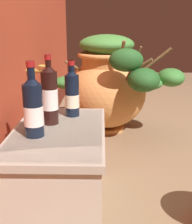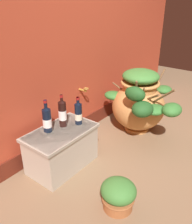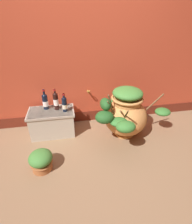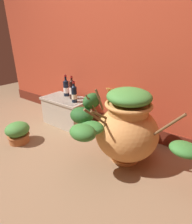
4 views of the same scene
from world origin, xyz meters
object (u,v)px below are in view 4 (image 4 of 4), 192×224
at_px(terracotta_urn, 125,127).
at_px(potted_shrub, 18,132).
at_px(wine_bottle_right, 74,93).
at_px(wine_bottle_middle, 66,87).
at_px(wine_bottle_left, 72,89).

distance_m(terracotta_urn, potted_shrub, 1.29).
xyz_separation_m(terracotta_urn, potted_shrub, (-1.17, -0.47, -0.24)).
relative_size(wine_bottle_right, potted_shrub, 0.98).
bearing_deg(terracotta_urn, wine_bottle_middle, 163.75).
bearing_deg(wine_bottle_middle, terracotta_urn, -16.25).
bearing_deg(wine_bottle_middle, wine_bottle_left, -14.29).
bearing_deg(wine_bottle_left, terracotta_urn, -16.56).
relative_size(wine_bottle_middle, wine_bottle_right, 1.11).
xyz_separation_m(wine_bottle_middle, potted_shrub, (-0.04, -0.80, -0.38)).
bearing_deg(wine_bottle_right, wine_bottle_middle, 155.12).
bearing_deg(wine_bottle_middle, wine_bottle_right, -24.88).
xyz_separation_m(terracotta_urn, wine_bottle_middle, (-1.13, 0.33, 0.14)).
relative_size(terracotta_urn, potted_shrub, 4.10).
bearing_deg(terracotta_urn, wine_bottle_right, 166.74).
distance_m(wine_bottle_middle, wine_bottle_right, 0.31).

